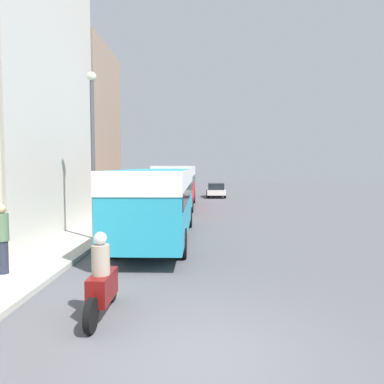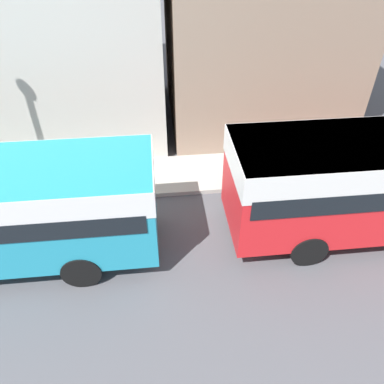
{
  "view_description": "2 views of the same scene",
  "coord_description": "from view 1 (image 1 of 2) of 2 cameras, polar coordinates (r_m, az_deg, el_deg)",
  "views": [
    {
      "loc": [
        -0.05,
        -5.73,
        3.02
      ],
      "look_at": [
        -0.69,
        17.12,
        1.45
      ],
      "focal_mm": 35.0,
      "sensor_mm": 36.0,
      "label": 1
    },
    {
      "loc": [
        5.63,
        14.76,
        7.84
      ],
      "look_at": [
        -2.0,
        15.57,
        1.73
      ],
      "focal_mm": 35.0,
      "sensor_mm": 36.0,
      "label": 2
    }
  ],
  "objects": [
    {
      "name": "ground_plane",
      "position": [
        6.47,
        2.03,
        -23.88
      ],
      "size": [
        120.0,
        120.0,
        0.0
      ],
      "primitive_type": "plane",
      "color": "#515156"
    },
    {
      "name": "building_far_terrace",
      "position": [
        26.59,
        -19.9,
        8.82
      ],
      "size": [
        6.97,
        6.97,
        10.79
      ],
      "color": "gray",
      "rests_on": "ground_plane"
    },
    {
      "name": "bus_lead",
      "position": [
        15.38,
        -5.1,
        -0.3
      ],
      "size": [
        2.55,
        10.23,
        2.89
      ],
      "color": "teal",
      "rests_on": "ground_plane"
    },
    {
      "name": "bus_following",
      "position": [
        27.49,
        -2.3,
        1.76
      ],
      "size": [
        2.55,
        10.2,
        3.04
      ],
      "color": "red",
      "rests_on": "ground_plane"
    },
    {
      "name": "motorcycle_behind_lead",
      "position": [
        7.93,
        -13.57,
        -13.31
      ],
      "size": [
        0.38,
        2.24,
        1.73
      ],
      "color": "maroon",
      "rests_on": "ground_plane"
    },
    {
      "name": "car_crossing",
      "position": [
        36.6,
        3.66,
        0.34
      ],
      "size": [
        1.81,
        3.99,
        1.39
      ],
      "rotation": [
        0.0,
        0.0,
        3.14
      ],
      "color": "silver",
      "rests_on": "ground_plane"
    },
    {
      "name": "pedestrian_near_curb",
      "position": [
        11.24,
        -26.93,
        -6.22
      ],
      "size": [
        0.34,
        0.34,
        1.87
      ],
      "color": "#232838",
      "rests_on": "sidewalk"
    },
    {
      "name": "pedestrian_walking_away",
      "position": [
        36.71,
        -7.16,
        0.84
      ],
      "size": [
        0.41,
        0.41,
        1.78
      ],
      "color": "#232838",
      "rests_on": "sidewalk"
    },
    {
      "name": "lamp_post",
      "position": [
        15.27,
        -14.88,
        7.42
      ],
      "size": [
        0.36,
        0.36,
        6.52
      ],
      "color": "#47474C",
      "rests_on": "sidewalk"
    }
  ]
}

